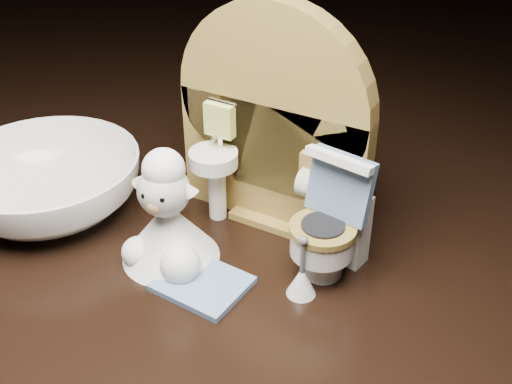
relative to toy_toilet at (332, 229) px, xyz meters
The scene contains 6 objects.
backdrop_panel 0.07m from the toy_toilet, 152.52° to the left, with size 0.13×0.05×0.15m.
toy_toilet is the anchor object (origin of this frame).
bath_mat 0.08m from the toy_toilet, 137.35° to the right, with size 0.05×0.04×0.00m, color #617FA4.
toilet_brush 0.04m from the toy_toilet, 98.32° to the right, with size 0.02×0.02×0.04m.
plush_lamb 0.10m from the toy_toilet, 155.28° to the right, with size 0.06×0.06×0.08m.
ceramic_bowl 0.20m from the toy_toilet, 169.21° to the right, with size 0.13×0.13×0.04m, color white.
Camera 1 is at (0.17, -0.25, 0.26)m, focal length 45.00 mm.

